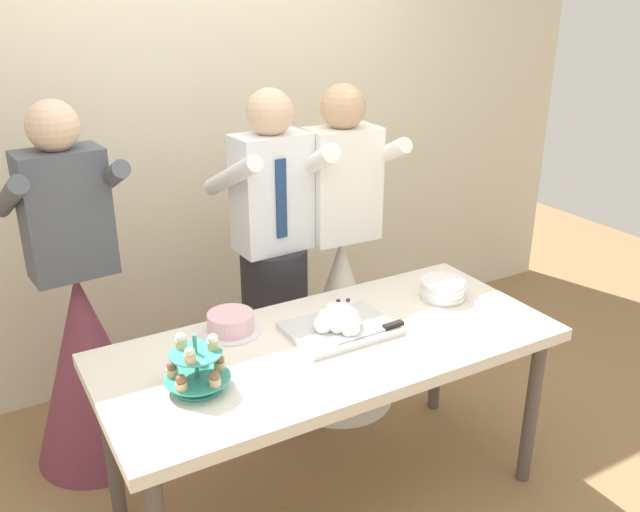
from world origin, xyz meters
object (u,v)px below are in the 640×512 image
Objects in this scene: dessert_table at (331,358)px; person_guest at (85,343)px; cupcake_stand at (197,369)px; round_cake at (231,323)px; person_groom at (274,282)px; plate_stack at (443,289)px; person_bride at (341,300)px; main_cake_tray at (340,322)px.

person_guest reaches higher than dessert_table.
cupcake_stand reaches higher than round_cake.
cupcake_stand is 0.14× the size of person_guest.
cupcake_stand is 0.98m from person_groom.
dessert_table is 8.87× the size of plate_stack.
round_cake is at bearing 139.78° from dessert_table.
dessert_table is at bearing -46.25° from person_guest.
person_bride is at bearing -8.80° from person_guest.
person_groom is at bearing 48.34° from cupcake_stand.
person_groom and person_bride have the same top height.
person_guest is (-0.87, 0.15, -0.16)m from person_groom.
person_bride reaches higher than plate_stack.
round_cake is 0.57m from person_groom.
dessert_table is 0.42m from round_cake.
plate_stack is 0.12× the size of person_bride.
main_cake_tray is at bearing -41.78° from person_guest.
person_guest is (-0.79, 0.82, -0.12)m from dessert_table.
main_cake_tray is 0.44m from round_cake.
plate_stack is at bearing -46.85° from person_groom.
person_guest is (-1.42, 0.73, -0.24)m from plate_stack.
plate_stack is at bearing -27.26° from person_guest.
person_groom is at bearing 88.93° from main_cake_tray.
main_cake_tray is at bearing 9.88° from cupcake_stand.
cupcake_stand is at bearing -75.89° from person_guest.
cupcake_stand is (-0.57, -0.06, 0.15)m from dessert_table.
person_guest is at bearing 152.74° from plate_stack.
cupcake_stand is 0.96× the size of round_cake.
cupcake_stand is 0.53× the size of main_cake_tray.
plate_stack is 1.61m from person_guest.
main_cake_tray is 1.81× the size of round_cake.
main_cake_tray is 0.26× the size of person_groom.
dessert_table is at bearing -124.33° from person_bride.
person_groom reaches higher than main_cake_tray.
person_bride is (0.43, 0.63, -0.12)m from dessert_table.
dessert_table is 1.08× the size of person_bride.
person_groom is at bearing 133.15° from plate_stack.
person_groom is at bearing 46.28° from round_cake.
cupcake_stand is 0.14× the size of person_bride.
person_bride reaches higher than cupcake_stand.
person_guest reaches higher than cupcake_stand.
person_groom reaches higher than cupcake_stand.
cupcake_stand is at bearing -170.12° from main_cake_tray.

